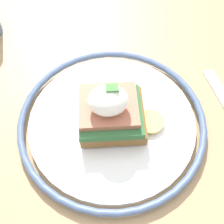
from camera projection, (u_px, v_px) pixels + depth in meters
The scene contains 3 objects.
dining_table at pixel (102, 187), 0.53m from camera, with size 1.06×0.84×0.78m.
plate at pixel (112, 122), 0.45m from camera, with size 0.27×0.27×0.02m.
sandwich at pixel (111, 110), 0.42m from camera, with size 0.12×0.09×0.08m.
Camera 1 is at (0.01, -0.18, 1.18)m, focal length 50.00 mm.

